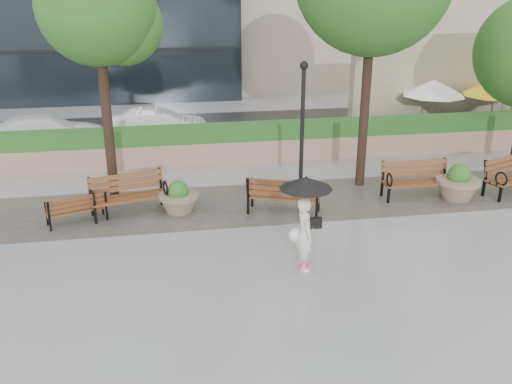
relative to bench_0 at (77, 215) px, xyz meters
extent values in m
plane|color=gray|center=(5.55, -2.43, -0.25)|extent=(100.00, 100.00, 0.00)
cube|color=#383330|center=(5.55, 0.57, -0.24)|extent=(28.00, 3.20, 0.01)
cube|color=#977061|center=(5.55, 4.57, 0.15)|extent=(24.00, 0.80, 0.80)
cube|color=#26501A|center=(5.55, 4.57, 0.83)|extent=(24.00, 0.75, 0.55)
cube|color=tan|center=(15.05, 7.57, 1.75)|extent=(10.00, 0.60, 4.00)
cube|color=#26501A|center=(14.55, 5.37, 0.20)|extent=(8.00, 0.50, 0.90)
cube|color=black|center=(5.55, 8.57, -0.25)|extent=(40.00, 7.00, 0.00)
cube|color=brown|center=(-0.01, 0.03, 0.13)|extent=(1.63, 0.95, 0.04)
cube|color=brown|center=(0.07, -0.20, 0.40)|extent=(1.51, 0.61, 0.37)
cube|color=black|center=(0.00, 0.01, -0.05)|extent=(1.65, 1.03, 0.40)
torus|color=black|center=(0.63, 0.42, 0.29)|extent=(0.15, 0.32, 0.32)
torus|color=black|center=(-0.76, -0.06, 0.29)|extent=(0.15, 0.32, 0.32)
cube|color=brown|center=(1.37, 0.36, 0.26)|extent=(2.15, 1.10, 0.06)
cube|color=brown|center=(1.29, 0.67, 0.61)|extent=(2.04, 0.64, 0.48)
cube|color=black|center=(1.36, 0.39, 0.02)|extent=(2.18, 1.21, 0.53)
torus|color=black|center=(0.47, -0.08, 0.46)|extent=(0.16, 0.43, 0.42)
torus|color=black|center=(2.37, 0.39, 0.46)|extent=(0.16, 0.43, 0.42)
cube|color=brown|center=(5.59, -0.22, 0.24)|extent=(2.09, 1.28, 0.06)
cube|color=brown|center=(5.48, -0.51, 0.59)|extent=(1.92, 0.84, 0.47)
cube|color=black|center=(5.58, -0.25, 0.01)|extent=(2.13, 1.38, 0.51)
torus|color=black|center=(6.55, -0.37, 0.44)|extent=(0.20, 0.41, 0.41)
torus|color=black|center=(4.78, 0.31, 0.44)|extent=(0.20, 0.41, 0.41)
cube|color=brown|center=(9.71, 0.19, 0.25)|extent=(2.05, 0.65, 0.06)
cube|color=brown|center=(9.72, 0.50, 0.60)|extent=(2.04, 0.18, 0.48)
cube|color=black|center=(9.71, 0.22, 0.01)|extent=(2.05, 0.77, 0.52)
torus|color=black|center=(8.74, 0.00, 0.45)|extent=(0.07, 0.42, 0.42)
torus|color=black|center=(10.67, -0.04, 0.45)|extent=(0.07, 0.42, 0.42)
cube|color=brown|center=(12.67, 0.39, 0.61)|extent=(1.97, 0.91, 0.49)
torus|color=black|center=(11.96, -0.47, 0.47)|extent=(0.21, 0.42, 0.43)
cylinder|color=#7F6B56|center=(2.71, 0.30, 0.24)|extent=(1.11, 1.11, 0.09)
sphere|color=#1D4614|center=(2.71, 0.30, 0.39)|extent=(0.57, 0.57, 0.57)
cylinder|color=#7F6B56|center=(10.86, -0.06, 0.32)|extent=(1.29, 1.29, 0.10)
sphere|color=#1D4614|center=(10.86, -0.06, 0.50)|extent=(0.67, 0.67, 0.67)
cylinder|color=black|center=(6.39, 1.09, 1.66)|extent=(0.12, 0.12, 3.81)
cylinder|color=black|center=(6.39, 1.09, -0.10)|extent=(0.28, 0.28, 0.30)
sphere|color=black|center=(6.39, 1.09, 3.61)|extent=(0.24, 0.24, 0.24)
cylinder|color=black|center=(0.88, 1.44, 2.31)|extent=(0.28, 0.28, 5.11)
sphere|color=#1D4614|center=(0.88, 1.44, 5.23)|extent=(3.12, 3.12, 3.12)
sphere|color=#1D4614|center=(1.48, 1.74, 4.72)|extent=(2.18, 2.18, 2.18)
cylinder|color=black|center=(8.43, 1.56, 2.66)|extent=(0.28, 0.28, 5.81)
cylinder|color=black|center=(13.08, 6.45, -0.20)|extent=(0.40, 0.40, 0.10)
cylinder|color=#99999E|center=(13.08, 6.45, 0.85)|extent=(0.06, 0.06, 2.20)
cone|color=white|center=(13.08, 6.45, 1.75)|extent=(2.50, 2.50, 0.60)
cylinder|color=black|center=(15.49, 6.10, -0.20)|extent=(0.40, 0.40, 0.10)
cylinder|color=#99999E|center=(15.49, 6.10, 0.85)|extent=(0.06, 0.06, 2.20)
cone|color=yellow|center=(15.49, 6.10, 1.75)|extent=(2.50, 2.50, 0.60)
cylinder|color=black|center=(16.69, 6.58, -0.20)|extent=(0.40, 0.40, 0.10)
cylinder|color=#99999E|center=(16.69, 6.58, 0.85)|extent=(0.06, 0.06, 2.20)
imported|color=white|center=(-1.95, 7.31, 0.40)|extent=(4.69, 2.50, 1.29)
imported|color=white|center=(2.20, 7.58, 0.40)|extent=(3.93, 1.37, 1.30)
imported|color=beige|center=(5.38, -3.41, 0.66)|extent=(0.47, 0.67, 1.82)
cube|color=#F2598C|center=(5.38, -3.29, -0.20)|extent=(0.12, 0.25, 0.09)
cube|color=#F2598C|center=(5.38, -3.55, -0.20)|extent=(0.12, 0.25, 0.09)
cube|color=black|center=(5.60, -3.36, 0.83)|extent=(0.12, 0.34, 0.25)
sphere|color=white|center=(5.22, -3.20, 0.49)|extent=(0.32, 0.32, 0.32)
cylinder|color=black|center=(5.38, -3.36, 1.35)|extent=(0.02, 0.02, 0.97)
cone|color=black|center=(5.38, -3.36, 1.80)|extent=(1.18, 1.18, 0.25)
camera|label=1|loc=(2.40, -14.55, 6.08)|focal=40.00mm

